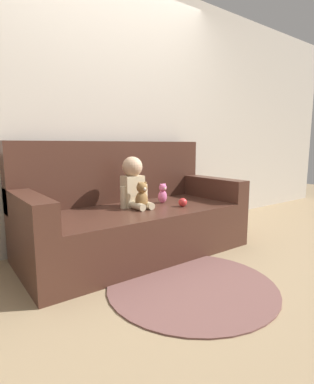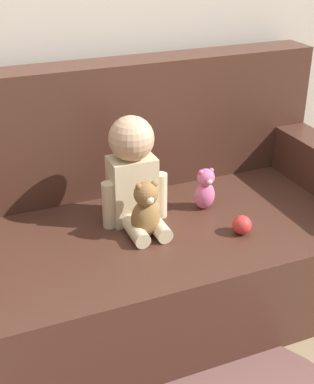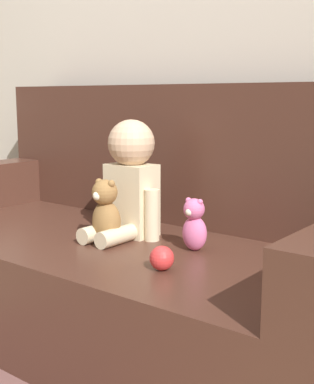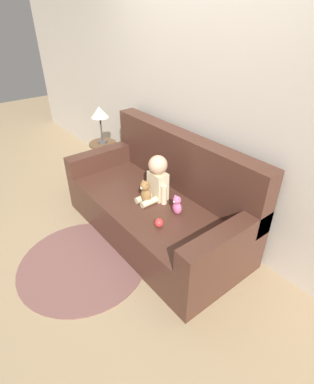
# 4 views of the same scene
# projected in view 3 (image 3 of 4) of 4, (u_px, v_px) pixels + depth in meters

# --- Properties ---
(ground_plane) EXTENTS (12.00, 12.00, 0.00)m
(ground_plane) POSITION_uv_depth(u_px,v_px,m) (124.00, 339.00, 2.11)
(ground_plane) COLOR #9E8460
(wall_back) EXTENTS (8.00, 0.05, 2.60)m
(wall_back) POSITION_uv_depth(u_px,v_px,m) (204.00, 12.00, 2.30)
(wall_back) COLOR beige
(wall_back) RESTS_ON ground_plane
(couch) EXTENTS (1.96, 0.92, 0.99)m
(couch) POSITION_uv_depth(u_px,v_px,m) (135.00, 255.00, 2.11)
(couch) COLOR #47281E
(couch) RESTS_ON ground_plane
(person_baby) EXTENTS (0.28, 0.32, 0.44)m
(person_baby) POSITION_uv_depth(u_px,v_px,m) (130.00, 182.00, 2.03)
(person_baby) COLOR beige
(person_baby) RESTS_ON couch
(teddy_bear_brown) EXTENTS (0.14, 0.11, 0.24)m
(teddy_bear_brown) POSITION_uv_depth(u_px,v_px,m) (106.00, 213.00, 1.94)
(teddy_bear_brown) COLOR olive
(teddy_bear_brown) RESTS_ON couch
(plush_toy_side) EXTENTS (0.09, 0.09, 0.19)m
(plush_toy_side) POSITION_uv_depth(u_px,v_px,m) (194.00, 225.00, 1.85)
(plush_toy_side) COLOR #DB6699
(plush_toy_side) RESTS_ON couch
(toy_ball) EXTENTS (0.08, 0.08, 0.08)m
(toy_ball) POSITION_uv_depth(u_px,v_px,m) (162.00, 258.00, 1.65)
(toy_ball) COLOR red
(toy_ball) RESTS_ON couch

